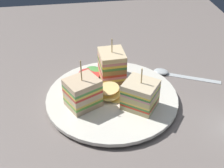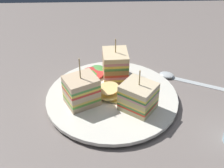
{
  "view_description": "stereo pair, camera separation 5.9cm",
  "coord_description": "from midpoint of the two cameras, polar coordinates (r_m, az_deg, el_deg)",
  "views": [
    {
      "loc": [
        49.72,
        -7.54,
        40.42
      ],
      "look_at": [
        0.0,
        0.0,
        4.39
      ],
      "focal_mm": 49.55,
      "sensor_mm": 36.0,
      "label": 1
    },
    {
      "loc": [
        50.26,
        -1.67,
        40.42
      ],
      "look_at": [
        0.0,
        0.0,
        4.39
      ],
      "focal_mm": 49.55,
      "sensor_mm": 36.0,
      "label": 2
    }
  ],
  "objects": [
    {
      "name": "plate",
      "position": [
        0.64,
        2.64,
        -2.68
      ],
      "size": [
        27.09,
        27.09,
        1.39
      ],
      "color": "white",
      "rests_on": "ground_plane"
    },
    {
      "name": "sandwich_wedge_0",
      "position": [
        0.67,
        3.15,
        3.28
      ],
      "size": [
        6.35,
        5.53,
        9.77
      ],
      "rotation": [
        0.0,
        0.0,
        6.33
      ],
      "color": "#CFB383",
      "rests_on": "plate"
    },
    {
      "name": "ground_plane",
      "position": [
        0.65,
        2.6,
        -3.88
      ],
      "size": [
        113.44,
        87.34,
        1.8
      ],
      "primitive_type": "cube",
      "color": "slate"
    },
    {
      "name": "salad_garnish",
      "position": [
        0.7,
        -0.98,
        2.02
      ],
      "size": [
        6.58,
        6.02,
        1.27
      ],
      "color": "#53A042",
      "rests_on": "plate"
    },
    {
      "name": "spoon",
      "position": [
        0.73,
        14.06,
        1.08
      ],
      "size": [
        8.28,
        14.75,
        1.0
      ],
      "rotation": [
        0.0,
        0.0,
        4.27
      ],
      "color": "silver",
      "rests_on": "ground_plane"
    },
    {
      "name": "sandwich_wedge_1",
      "position": [
        0.6,
        -2.85,
        -1.35
      ],
      "size": [
        7.28,
        7.72,
        10.25
      ],
      "rotation": [
        0.0,
        0.0,
        8.33
      ],
      "color": "#D0B28A",
      "rests_on": "plate"
    },
    {
      "name": "sandwich_wedge_2",
      "position": [
        0.59,
        7.7,
        -2.46
      ],
      "size": [
        7.96,
        8.1,
        8.79
      ],
      "rotation": [
        0.0,
        0.0,
        10.36
      ],
      "color": "#CFBD86",
      "rests_on": "plate"
    },
    {
      "name": "chip_pile",
      "position": [
        0.63,
        2.61,
        -1.56
      ],
      "size": [
        6.68,
        6.42,
        2.23
      ],
      "color": "#E4D071",
      "rests_on": "plate"
    }
  ]
}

